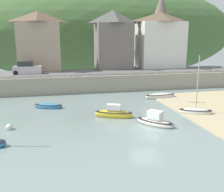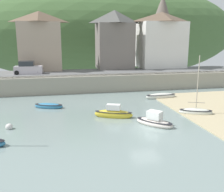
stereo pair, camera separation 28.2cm
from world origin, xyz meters
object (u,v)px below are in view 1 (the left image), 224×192
(rowboat_small_beached, at_px, (155,121))
(church_with_spire, at_px, (160,29))
(waterfront_building_right, at_px, (160,40))
(mooring_buoy, at_px, (9,127))
(motorboat_with_cabin, at_px, (160,96))
(sailboat_blue_trim, at_px, (114,113))
(waterfront_building_left, at_px, (39,41))
(fishing_boat_green, at_px, (48,106))
(parked_car_near_slipway, at_px, (27,69))
(dinghy_open_wooden, at_px, (196,111))
(waterfront_building_centre, at_px, (113,39))

(rowboat_small_beached, bearing_deg, church_with_spire, 115.17)
(waterfront_building_right, height_order, mooring_buoy, waterfront_building_right)
(motorboat_with_cabin, xyz_separation_m, mooring_buoy, (-17.40, -8.24, -0.09))
(motorboat_with_cabin, bearing_deg, rowboat_small_beached, -118.05)
(sailboat_blue_trim, relative_size, motorboat_with_cabin, 0.94)
(waterfront_building_left, bearing_deg, fishing_boat_green, -84.95)
(mooring_buoy, bearing_deg, fishing_boat_green, 63.96)
(rowboat_small_beached, bearing_deg, sailboat_blue_trim, -177.16)
(sailboat_blue_trim, bearing_deg, motorboat_with_cabin, 62.94)
(church_with_spire, height_order, sailboat_blue_trim, church_with_spire)
(mooring_buoy, bearing_deg, parked_car_near_slipway, 90.07)
(parked_car_near_slipway, bearing_deg, mooring_buoy, -87.43)
(waterfront_building_right, distance_m, motorboat_with_cabin, 16.99)
(waterfront_building_left, relative_size, dinghy_open_wooden, 1.54)
(waterfront_building_left, xyz_separation_m, fishing_boat_green, (1.43, -16.14, -7.06))
(dinghy_open_wooden, height_order, fishing_boat_green, dinghy_open_wooden)
(waterfront_building_left, xyz_separation_m, waterfront_building_right, (21.37, 0.00, 0.13))
(dinghy_open_wooden, bearing_deg, sailboat_blue_trim, -164.17)
(waterfront_building_centre, relative_size, church_with_spire, 0.74)
(waterfront_building_left, height_order, motorboat_with_cabin, waterfront_building_left)
(waterfront_building_left, relative_size, motorboat_with_cabin, 2.28)
(rowboat_small_beached, bearing_deg, fishing_boat_green, -172.15)
(fishing_boat_green, bearing_deg, dinghy_open_wooden, -0.20)
(waterfront_building_right, height_order, sailboat_blue_trim, waterfront_building_right)
(sailboat_blue_trim, xyz_separation_m, parked_car_near_slipway, (-9.57, 16.61, 2.82))
(church_with_spire, xyz_separation_m, dinghy_open_wooden, (-6.71, -25.92, -9.09))
(waterfront_building_left, bearing_deg, waterfront_building_right, 0.00)
(fishing_boat_green, bearing_deg, waterfront_building_right, 60.00)
(dinghy_open_wooden, height_order, mooring_buoy, dinghy_open_wooden)
(church_with_spire, distance_m, motorboat_with_cabin, 21.76)
(waterfront_building_centre, bearing_deg, waterfront_building_left, 180.00)
(waterfront_building_centre, xyz_separation_m, waterfront_building_right, (8.73, 0.00, -0.10))
(motorboat_with_cabin, bearing_deg, sailboat_blue_trim, -141.60)
(church_with_spire, xyz_separation_m, rowboat_small_beached, (-12.12, -28.26, -9.03))
(waterfront_building_left, distance_m, sailboat_blue_trim, 23.55)
(waterfront_building_right, bearing_deg, parked_car_near_slipway, -168.98)
(waterfront_building_centre, xyz_separation_m, mooring_buoy, (-14.35, -22.57, -7.32))
(waterfront_building_centre, relative_size, rowboat_small_beached, 2.86)
(church_with_spire, bearing_deg, motorboat_with_cabin, -111.89)
(church_with_spire, bearing_deg, waterfront_building_left, -170.15)
(fishing_boat_green, relative_size, motorboat_with_cabin, 0.83)
(waterfront_building_right, height_order, dinghy_open_wooden, waterfront_building_right)
(waterfront_building_centre, relative_size, parked_car_near_slipway, 2.40)
(rowboat_small_beached, height_order, parked_car_near_slipway, parked_car_near_slipway)
(rowboat_small_beached, bearing_deg, waterfront_building_left, 162.63)
(waterfront_building_centre, height_order, waterfront_building_right, waterfront_building_centre)
(dinghy_open_wooden, relative_size, parked_car_near_slipway, 1.49)
(parked_car_near_slipway, height_order, mooring_buoy, parked_car_near_slipway)
(waterfront_building_centre, relative_size, fishing_boat_green, 2.87)
(parked_car_near_slipway, bearing_deg, rowboat_small_beached, -54.85)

